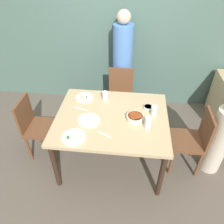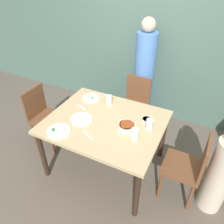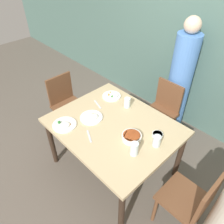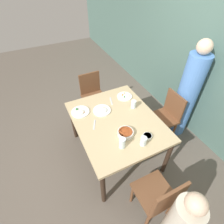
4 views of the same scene
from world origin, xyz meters
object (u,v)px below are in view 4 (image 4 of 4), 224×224
at_px(glass_water_tall, 122,143).
at_px(chair_adult_spot, 166,116).
at_px(chair_child_spot, 158,196).
at_px(bowl_curry, 125,133).
at_px(person_child, 178,224).
at_px(person_adult, 187,96).
at_px(plate_rice_adult, 102,110).

bearing_deg(glass_water_tall, chair_adult_spot, 110.46).
relative_size(chair_child_spot, glass_water_tall, 6.15).
bearing_deg(chair_adult_spot, glass_water_tall, -69.54).
bearing_deg(chair_child_spot, bowl_curry, -88.82).
height_order(person_child, glass_water_tall, person_child).
bearing_deg(person_child, glass_water_tall, -171.00).
bearing_deg(person_adult, chair_child_spot, -51.51).
relative_size(chair_adult_spot, glass_water_tall, 6.15).
distance_m(plate_rice_adult, glass_water_tall, 0.67).
distance_m(chair_adult_spot, chair_child_spot, 1.30).
bearing_deg(plate_rice_adult, person_child, 3.66).
bearing_deg(person_adult, chair_adult_spot, -90.00).
bearing_deg(chair_adult_spot, person_adult, 90.00).
distance_m(chair_child_spot, glass_water_tall, 0.68).
relative_size(chair_adult_spot, bowl_curry, 4.35).
height_order(bowl_curry, plate_rice_adult, bowl_curry).
bearing_deg(person_child, person_adult, 136.30).
bearing_deg(bowl_curry, plate_rice_adult, -170.87).
distance_m(chair_adult_spot, person_adult, 0.44).
bearing_deg(chair_adult_spot, person_child, -34.85).
xyz_separation_m(bowl_curry, plate_rice_adult, (-0.53, -0.08, -0.02)).
bearing_deg(person_adult, plate_rice_adult, -102.46).
distance_m(bowl_curry, glass_water_tall, 0.20).
bearing_deg(bowl_curry, chair_child_spot, 1.18).
distance_m(chair_adult_spot, glass_water_tall, 1.14).
height_order(chair_adult_spot, chair_child_spot, same).
distance_m(person_child, glass_water_tall, 0.94).
xyz_separation_m(chair_adult_spot, bowl_curry, (0.24, -0.90, 0.29)).
height_order(bowl_curry, glass_water_tall, glass_water_tall).
distance_m(person_adult, plate_rice_adult, 1.34).
distance_m(chair_adult_spot, person_child, 1.54).
distance_m(person_child, plate_rice_adult, 1.58).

